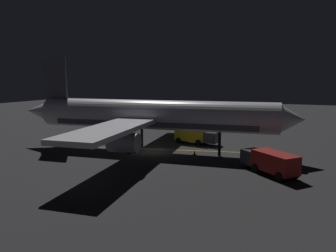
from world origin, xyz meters
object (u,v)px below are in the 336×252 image
(ground_crew_worker, at_px, (256,162))
(catering_truck, at_px, (195,135))
(airliner, at_px, (149,116))
(baggage_truck, at_px, (270,162))
(traffic_cone_near_left, at_px, (194,153))
(traffic_cone_near_right, at_px, (247,156))

(ground_crew_worker, bearing_deg, catering_truck, -136.15)
(airliner, height_order, ground_crew_worker, airliner)
(baggage_truck, distance_m, traffic_cone_near_left, 10.67)
(traffic_cone_near_right, bearing_deg, baggage_truck, 28.79)
(airliner, distance_m, catering_truck, 8.69)
(baggage_truck, relative_size, catering_truck, 0.95)
(ground_crew_worker, bearing_deg, traffic_cone_near_right, -161.31)
(baggage_truck, height_order, traffic_cone_near_left, baggage_truck)
(traffic_cone_near_right, bearing_deg, traffic_cone_near_left, -81.92)
(catering_truck, bearing_deg, traffic_cone_near_left, 17.22)
(traffic_cone_near_left, bearing_deg, ground_crew_worker, 64.09)
(baggage_truck, xyz_separation_m, catering_truck, (-11.33, -11.51, 0.03))
(airliner, height_order, baggage_truck, airliner)
(traffic_cone_near_left, xyz_separation_m, traffic_cone_near_right, (-0.90, 6.36, 0.00))
(baggage_truck, xyz_separation_m, traffic_cone_near_right, (-5.70, -3.13, -0.96))
(ground_crew_worker, relative_size, traffic_cone_near_right, 3.16)
(airliner, xyz_separation_m, catering_truck, (-6.86, 4.09, -3.43))
(ground_crew_worker, xyz_separation_m, traffic_cone_near_left, (-3.87, -7.97, -0.64))
(baggage_truck, distance_m, ground_crew_worker, 1.80)
(ground_crew_worker, bearing_deg, baggage_truck, 58.66)
(catering_truck, bearing_deg, baggage_truck, 45.46)
(ground_crew_worker, bearing_deg, traffic_cone_near_left, -115.91)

